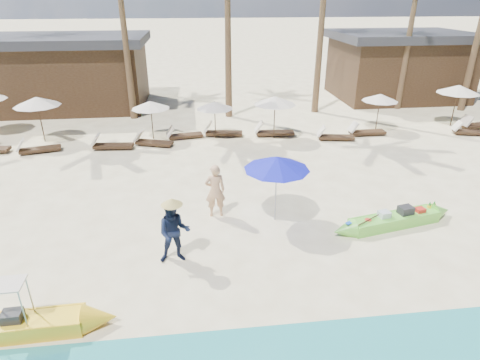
{
  "coord_description": "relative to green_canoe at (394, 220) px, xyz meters",
  "views": [
    {
      "loc": [
        0.08,
        -8.92,
        6.54
      ],
      "look_at": [
        1.38,
        2.0,
        1.43
      ],
      "focal_mm": 30.0,
      "sensor_mm": 36.0,
      "label": 1
    }
  ],
  "objects": [
    {
      "name": "ground",
      "position": [
        -6.08,
        -1.15,
        -0.2
      ],
      "size": [
        240.0,
        240.0,
        0.0
      ],
      "primitive_type": "plane",
      "color": "#FFF0BC",
      "rests_on": "ground"
    },
    {
      "name": "green_canoe",
      "position": [
        0.0,
        0.0,
        0.0
      ],
      "size": [
        4.7,
        1.28,
        0.6
      ],
      "rotation": [
        0.0,
        0.0,
        0.21
      ],
      "color": "#68CB3D",
      "rests_on": "ground"
    },
    {
      "name": "yellow_canoe",
      "position": [
        -10.15,
        -3.24,
        0.01
      ],
      "size": [
        5.09,
        0.76,
        1.32
      ],
      "rotation": [
        0.0,
        0.0,
        0.03
      ],
      "color": "yellow",
      "rests_on": "ground"
    },
    {
      "name": "tourist",
      "position": [
        -5.44,
        1.3,
        0.69
      ],
      "size": [
        0.67,
        0.46,
        1.78
      ],
      "primitive_type": "imported",
      "rotation": [
        0.0,
        0.0,
        3.2
      ],
      "color": "tan",
      "rests_on": "ground"
    },
    {
      "name": "vendor_green",
      "position": [
        -6.66,
        -1.01,
        0.68
      ],
      "size": [
        0.86,
        0.68,
        1.76
      ],
      "primitive_type": "imported",
      "rotation": [
        0.0,
        0.0,
        0.01
      ],
      "color": "#131B35",
      "rests_on": "ground"
    },
    {
      "name": "blue_umbrella",
      "position": [
        -3.6,
        0.79,
        1.75
      ],
      "size": [
        2.01,
        2.01,
        2.16
      ],
      "color": "#99999E",
      "rests_on": "ground"
    },
    {
      "name": "resort_parasol_4",
      "position": [
        -13.27,
        9.46,
        1.77
      ],
      "size": [
        2.13,
        2.13,
        2.19
      ],
      "color": "#3A2718",
      "rests_on": "ground"
    },
    {
      "name": "lounger_4_left",
      "position": [
        -13.12,
        7.9,
        0.0
      ],
      "size": [
        1.9,
        0.98,
        0.62
      ],
      "rotation": [
        0.0,
        0.0,
        0.24
      ],
      "color": "#3A2718",
      "rests_on": "ground"
    },
    {
      "name": "lounger_4_right",
      "position": [
        -9.9,
        8.0,
        0.01
      ],
      "size": [
        1.93,
        0.72,
        0.64
      ],
      "rotation": [
        0.0,
        0.0,
        -0.08
      ],
      "color": "#3A2718",
      "rests_on": "ground"
    },
    {
      "name": "resort_parasol_5",
      "position": [
        -8.04,
        9.24,
        1.51
      ],
      "size": [
        1.84,
        1.84,
        1.9
      ],
      "color": "#3A2718",
      "rests_on": "ground"
    },
    {
      "name": "lounger_5_left",
      "position": [
        -8.04,
        8.25,
        0.0
      ],
      "size": [
        1.91,
        1.12,
        0.62
      ],
      "rotation": [
        0.0,
        0.0,
        -0.33
      ],
      "color": "#3A2718",
      "rests_on": "ground"
    },
    {
      "name": "resort_parasol_6",
      "position": [
        -4.97,
        9.0,
        1.46
      ],
      "size": [
        1.79,
        1.79,
        1.85
      ],
      "color": "#3A2718",
      "rests_on": "ground"
    },
    {
      "name": "lounger_6_left",
      "position": [
        -6.58,
        9.08,
        -0.0
      ],
      "size": [
        1.84,
        0.87,
        0.6
      ],
      "rotation": [
        0.0,
        0.0,
        0.19
      ],
      "color": "#3A2718",
      "rests_on": "ground"
    },
    {
      "name": "lounger_6_right",
      "position": [
        -4.67,
        9.24,
        0.02
      ],
      "size": [
        2.0,
        0.88,
        0.65
      ],
      "rotation": [
        0.0,
        0.0,
        -0.15
      ],
      "color": "#3A2718",
      "rests_on": "ground"
    },
    {
      "name": "resort_parasol_7",
      "position": [
        -2.08,
        8.66,
        1.69
      ],
      "size": [
        2.04,
        2.04,
        2.11
      ],
      "color": "#3A2718",
      "rests_on": "ground"
    },
    {
      "name": "lounger_7_left",
      "position": [
        -2.1,
        8.96,
        0.02
      ],
      "size": [
        2.04,
        0.78,
        0.68
      ],
      "rotation": [
        0.0,
        0.0,
        -0.09
      ],
      "color": "#3A2718",
      "rests_on": "ground"
    },
    {
      "name": "lounger_7_right",
      "position": [
        0.78,
        8.01,
        0.0
      ],
      "size": [
        1.87,
        0.85,
        0.61
      ],
      "rotation": [
        0.0,
        0.0,
        -0.17
      ],
      "color": "#3A2718",
      "rests_on": "ground"
    },
    {
      "name": "resort_parasol_8",
      "position": [
        3.58,
        9.38,
        1.5
      ],
      "size": [
        1.84,
        1.84,
        1.89
      ],
      "color": "#3A2718",
      "rests_on": "ground"
    },
    {
      "name": "lounger_8_left",
      "position": [
        2.6,
        8.52,
        0.01
      ],
      "size": [
        1.9,
        0.61,
        0.64
      ],
      "rotation": [
        0.0,
        0.0,
        0.01
      ],
      "color": "#3A2718",
      "rests_on": "ground"
    },
    {
      "name": "resort_parasol_9",
      "position": [
        7.9,
        9.52,
        1.79
      ],
      "size": [
        2.15,
        2.15,
        2.22
      ],
      "color": "#3A2718",
      "rests_on": "ground"
    },
    {
      "name": "lounger_9_left",
      "position": [
        7.9,
        7.98,
        -0.0
      ],
      "size": [
        1.86,
        0.98,
        0.6
      ],
      "rotation": [
        0.0,
        0.0,
        -0.26
      ],
      "color": "#3A2718",
      "rests_on": "ground"
    },
    {
      "name": "lounger_9_right",
      "position": [
        8.9,
        8.92,
        0.02
      ],
      "size": [
        2.03,
        0.95,
        0.66
      ],
      "rotation": [
        0.0,
        0.0,
        0.18
      ],
      "color": "#3A2718",
      "rests_on": "ground"
    },
    {
      "name": "pavilion_west",
      "position": [
        -14.08,
        16.35,
        1.99
      ],
      "size": [
        10.8,
        6.6,
        4.3
      ],
      "color": "#3A2718",
      "rests_on": "ground"
    },
    {
      "name": "pavilion_east",
      "position": [
        7.92,
        16.35,
        1.99
      ],
      "size": [
        8.8,
        6.6,
        4.3
      ],
      "color": "#3A2718",
      "rests_on": "ground"
    }
  ]
}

